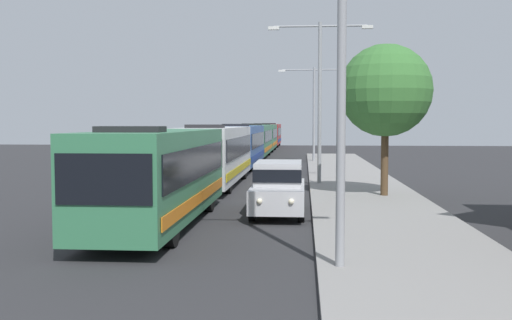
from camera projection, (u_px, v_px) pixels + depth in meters
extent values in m
cube|color=#33724C|center=(160.00, 173.00, 19.05)|extent=(2.50, 10.78, 2.70)
cube|color=black|center=(199.00, 162.00, 18.92)|extent=(0.04, 9.92, 1.00)
cube|color=black|center=(122.00, 161.00, 19.13)|extent=(0.04, 9.92, 1.00)
cube|color=black|center=(103.00, 179.00, 13.65)|extent=(2.30, 0.04, 1.20)
cube|color=orange|center=(200.00, 198.00, 19.00)|extent=(0.03, 10.24, 0.36)
cube|color=black|center=(130.00, 129.00, 15.74)|extent=(1.75, 0.90, 0.16)
cylinder|color=black|center=(171.00, 229.00, 15.71)|extent=(0.28, 1.00, 1.00)
cylinder|color=black|center=(90.00, 227.00, 15.89)|extent=(0.28, 1.00, 1.00)
cylinder|color=black|center=(209.00, 198.00, 21.99)|extent=(0.28, 1.00, 1.00)
cylinder|color=black|center=(151.00, 198.00, 22.16)|extent=(0.28, 1.00, 1.00)
cube|color=silver|center=(217.00, 153.00, 31.29)|extent=(2.50, 12.15, 2.70)
cube|color=black|center=(240.00, 146.00, 31.16)|extent=(0.04, 11.18, 1.00)
cube|color=black|center=(193.00, 146.00, 31.37)|extent=(0.04, 11.18, 1.00)
cube|color=black|center=(195.00, 153.00, 25.20)|extent=(2.30, 0.04, 1.20)
cube|color=gold|center=(241.00, 168.00, 31.23)|extent=(0.03, 11.54, 0.36)
cube|color=black|center=(205.00, 126.00, 27.57)|extent=(1.75, 0.90, 0.16)
cylinder|color=black|center=(228.00, 183.00, 27.53)|extent=(0.28, 1.00, 1.00)
cylinder|color=black|center=(181.00, 183.00, 27.70)|extent=(0.28, 1.00, 1.00)
cylinder|color=black|center=(244.00, 171.00, 34.60)|extent=(0.28, 1.00, 1.00)
cylinder|color=black|center=(206.00, 170.00, 34.77)|extent=(0.28, 1.00, 1.00)
cube|color=#284C8C|center=(241.00, 144.00, 43.71)|extent=(2.50, 12.17, 2.70)
cube|color=black|center=(259.00, 139.00, 43.59)|extent=(0.04, 11.20, 1.00)
cube|color=black|center=(224.00, 139.00, 43.79)|extent=(0.04, 11.20, 1.00)
cube|color=black|center=(231.00, 143.00, 37.62)|extent=(2.30, 0.04, 1.20)
cube|color=navy|center=(259.00, 155.00, 43.66)|extent=(0.03, 11.56, 0.36)
cube|color=black|center=(236.00, 125.00, 39.99)|extent=(1.75, 0.90, 0.16)
cylinder|color=black|center=(252.00, 164.00, 39.95)|extent=(0.28, 1.00, 1.00)
cylinder|color=black|center=(219.00, 164.00, 40.12)|extent=(0.28, 1.00, 1.00)
cylinder|color=black|center=(260.00, 158.00, 47.03)|extent=(0.28, 1.00, 1.00)
cylinder|color=black|center=(232.00, 158.00, 47.21)|extent=(0.28, 1.00, 1.00)
cube|color=#33724C|center=(255.00, 139.00, 56.14)|extent=(2.50, 12.06, 2.70)
cube|color=black|center=(269.00, 136.00, 56.02)|extent=(0.04, 11.09, 1.00)
cube|color=black|center=(242.00, 136.00, 56.22)|extent=(0.04, 11.09, 1.00)
cube|color=black|center=(249.00, 138.00, 50.11)|extent=(2.30, 0.04, 1.20)
cube|color=orange|center=(269.00, 148.00, 56.09)|extent=(0.03, 11.45, 0.36)
cube|color=black|center=(252.00, 124.00, 52.45)|extent=(1.75, 0.90, 0.16)
cylinder|color=black|center=(264.00, 154.00, 52.41)|extent=(0.28, 1.00, 1.00)
cylinder|color=black|center=(240.00, 154.00, 52.59)|extent=(0.28, 1.00, 1.00)
cylinder|color=black|center=(269.00, 150.00, 59.43)|extent=(0.28, 1.00, 1.00)
cylinder|color=black|center=(247.00, 150.00, 59.60)|extent=(0.28, 1.00, 1.00)
cube|color=#33724C|center=(264.00, 136.00, 68.55)|extent=(2.50, 10.91, 2.70)
cube|color=black|center=(275.00, 133.00, 68.43)|extent=(0.04, 10.04, 1.00)
cube|color=black|center=(253.00, 133.00, 68.63)|extent=(0.04, 10.04, 1.00)
cube|color=black|center=(261.00, 135.00, 63.09)|extent=(2.30, 0.04, 1.20)
cube|color=orange|center=(275.00, 143.00, 68.50)|extent=(0.03, 10.37, 0.36)
cube|color=black|center=(262.00, 124.00, 65.20)|extent=(1.75, 0.90, 0.16)
cylinder|color=black|center=(272.00, 148.00, 65.17)|extent=(0.28, 1.00, 1.00)
cylinder|color=black|center=(252.00, 148.00, 65.35)|extent=(0.28, 1.00, 1.00)
cylinder|color=black|center=(275.00, 146.00, 71.52)|extent=(0.28, 1.00, 1.00)
cylinder|color=black|center=(257.00, 146.00, 71.70)|extent=(0.28, 1.00, 1.00)
cube|color=maroon|center=(270.00, 134.00, 81.21)|extent=(2.50, 10.89, 2.70)
cube|color=black|center=(280.00, 132.00, 81.08)|extent=(0.04, 10.02, 1.00)
cube|color=black|center=(261.00, 132.00, 81.29)|extent=(0.04, 10.02, 1.00)
cube|color=black|center=(268.00, 133.00, 75.75)|extent=(2.30, 0.04, 1.20)
cube|color=navy|center=(280.00, 140.00, 81.15)|extent=(0.03, 10.34, 0.36)
cube|color=black|center=(269.00, 124.00, 77.87)|extent=(1.75, 0.90, 0.16)
cylinder|color=black|center=(277.00, 144.00, 77.84)|extent=(0.28, 1.00, 1.00)
cylinder|color=black|center=(261.00, 144.00, 78.01)|extent=(0.28, 1.00, 1.00)
cylinder|color=black|center=(279.00, 142.00, 84.17)|extent=(0.28, 1.00, 1.00)
cylinder|color=black|center=(264.00, 142.00, 84.35)|extent=(0.28, 1.00, 1.00)
cube|color=#B7B7BC|center=(278.00, 195.00, 21.21)|extent=(1.84, 4.69, 0.80)
cube|color=#B7B7BC|center=(279.00, 173.00, 21.31)|extent=(1.62, 2.72, 0.80)
cube|color=black|center=(279.00, 173.00, 21.31)|extent=(1.66, 2.81, 0.44)
sphere|color=#F9EFCC|center=(259.00, 201.00, 18.90)|extent=(0.18, 0.18, 0.18)
sphere|color=#F9EFCC|center=(291.00, 202.00, 18.82)|extent=(0.18, 0.18, 0.18)
cylinder|color=black|center=(252.00, 211.00, 19.86)|extent=(0.22, 0.70, 0.70)
cylinder|color=black|center=(301.00, 211.00, 19.73)|extent=(0.22, 0.70, 0.70)
cylinder|color=black|center=(259.00, 200.00, 22.75)|extent=(0.22, 0.70, 0.70)
cylinder|color=black|center=(302.00, 200.00, 22.62)|extent=(0.22, 0.70, 0.70)
cylinder|color=gray|center=(342.00, 66.00, 12.79)|extent=(0.20, 0.20, 8.75)
cylinder|color=gray|center=(320.00, 103.00, 30.65)|extent=(0.20, 0.20, 8.29)
cylinder|color=gray|center=(297.00, 26.00, 30.50)|extent=(2.39, 0.10, 0.10)
cube|color=silver|center=(274.00, 28.00, 30.60)|extent=(0.56, 0.28, 0.16)
cylinder|color=gray|center=(344.00, 26.00, 30.30)|extent=(2.39, 0.10, 0.10)
cube|color=silver|center=(367.00, 27.00, 30.21)|extent=(0.56, 0.28, 0.16)
cylinder|color=gray|center=(314.00, 114.00, 48.52)|extent=(0.20, 0.20, 7.64)
cylinder|color=gray|center=(298.00, 70.00, 48.40)|extent=(2.63, 0.10, 0.10)
cube|color=silver|center=(282.00, 71.00, 48.51)|extent=(0.56, 0.28, 0.16)
cylinder|color=gray|center=(330.00, 70.00, 48.19)|extent=(2.63, 0.10, 0.10)
cube|color=silver|center=(347.00, 70.00, 48.09)|extent=(0.56, 0.28, 0.16)
cylinder|color=#4C3823|center=(385.00, 161.00, 25.66)|extent=(0.32, 0.32, 2.94)
sphere|color=#387033|center=(386.00, 90.00, 25.47)|extent=(3.98, 3.98, 3.98)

